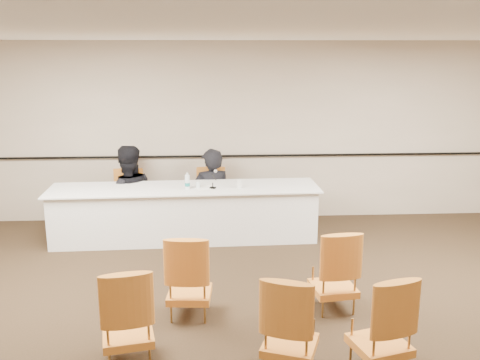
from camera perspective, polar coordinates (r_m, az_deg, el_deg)
name	(u,v)px	position (r m, az deg, el deg)	size (l,w,h in m)	color
floor	(263,335)	(5.71, 2.51, -16.21)	(10.00, 10.00, 0.00)	black
ceiling	(267,32)	(4.95, 2.88, 15.48)	(10.00, 10.00, 0.00)	white
wall_back	(241,132)	(9.04, 0.08, 5.14)	(10.00, 0.04, 3.00)	#B5A38E
wall_rail	(241,156)	(9.07, 0.09, 2.60)	(9.80, 0.04, 0.03)	black
panel_table	(185,213)	(8.25, -5.88, -3.54)	(4.08, 0.94, 0.82)	white
panelist_main	(212,203)	(8.83, -3.05, -2.49)	(0.67, 0.44, 1.83)	black
panelist_main_chair	(212,198)	(8.81, -3.05, -1.93)	(0.50, 0.50, 0.95)	orange
panelist_second	(128,202)	(8.88, -11.85, -2.28)	(0.90, 0.70, 1.86)	black
panelist_second_chair	(128,200)	(8.87, -11.86, -2.09)	(0.50, 0.50, 0.95)	orange
papers	(205,188)	(8.10, -3.79, -0.81)	(0.30, 0.22, 0.00)	white
microphone	(213,180)	(8.02, -2.93, 0.03)	(0.09, 0.19, 0.27)	black
water_bottle	(187,181)	(8.01, -5.64, -0.10)	(0.08, 0.08, 0.25)	#167C7C
drinking_glass	(198,185)	(8.09, -4.49, -0.48)	(0.06, 0.06, 0.10)	white
coffee_cup	(239,184)	(8.05, -0.06, -0.40)	(0.08, 0.08, 0.13)	white
aud_chair_front_left	(189,275)	(5.90, -5.44, -10.04)	(0.50, 0.50, 0.95)	orange
aud_chair_front_right	(334,269)	(6.10, 9.98, -9.37)	(0.50, 0.50, 0.95)	orange
aud_chair_back_left	(127,313)	(5.20, -11.98, -13.75)	(0.50, 0.50, 0.95)	orange
aud_chair_back_mid	(290,322)	(4.96, 5.41, -14.89)	(0.50, 0.50, 0.95)	orange
aud_chair_back_right	(381,322)	(5.11, 14.78, -14.45)	(0.50, 0.50, 0.95)	orange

